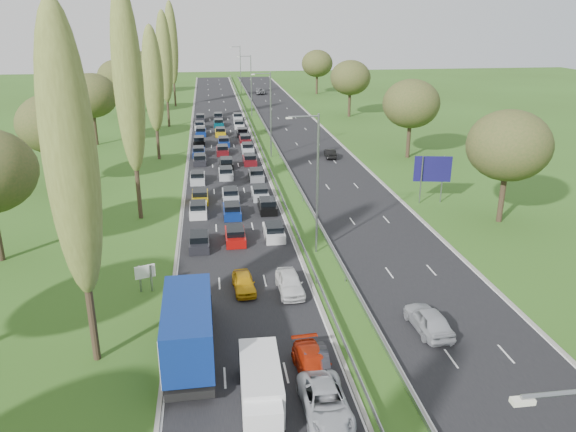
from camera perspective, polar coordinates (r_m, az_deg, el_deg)
ground at (r=83.80m, az=-1.88°, el=6.35°), size 260.00×260.00×0.00m
near_carriageway at (r=85.80m, az=-6.58°, el=6.54°), size 10.50×215.00×0.04m
far_carriageway at (r=87.16m, az=2.39°, el=6.86°), size 10.50×215.00×0.04m
central_reservation at (r=86.10m, az=-2.06°, el=7.08°), size 2.36×215.00×0.32m
lamp_columns at (r=80.66m, az=-1.77°, el=10.17°), size 0.18×140.18×12.00m
poplar_row at (r=69.96m, az=-14.39°, el=13.39°), size 2.80×127.80×22.44m
woodland_left at (r=67.15m, az=-23.52°, el=8.07°), size 8.00×166.00×11.10m
woodland_right at (r=74.29m, az=14.61°, el=10.04°), size 8.00×153.00×11.10m
traffic_queue_fill at (r=80.77m, az=-6.48°, el=6.04°), size 9.10×68.79×0.80m
near_car_2 at (r=38.46m, az=-9.56°, el=-9.68°), size 2.37×4.88×1.34m
near_car_8 at (r=42.07m, az=-4.51°, el=-6.76°), size 1.78×3.93×1.31m
near_car_9 at (r=33.01m, az=2.92°, el=-14.85°), size 1.56×4.06×1.32m
near_car_10 at (r=30.31m, az=3.81°, el=-18.35°), size 2.39×5.09×1.41m
near_car_11 at (r=32.97m, az=2.60°, el=-14.86°), size 2.22×4.75×1.34m
near_car_12 at (r=41.70m, az=0.18°, el=-6.80°), size 1.91×4.47×1.51m
far_car_0 at (r=38.01m, az=14.11°, el=-10.18°), size 2.15×4.82×1.61m
far_car_1 at (r=81.32m, az=4.30°, el=6.37°), size 1.65×4.03×1.30m
far_car_2 at (r=149.57m, az=-2.82°, el=12.55°), size 2.54×5.16×1.41m
blue_lorry at (r=34.14m, az=-10.03°, el=-10.96°), size 2.74×9.86×4.16m
white_van_front at (r=30.18m, az=-2.78°, el=-17.91°), size 1.87×4.76×1.91m
white_van_rear at (r=31.22m, az=-2.85°, el=-16.19°), size 2.09×5.33×2.14m
info_sign at (r=42.88m, az=-14.31°, el=-5.78°), size 1.44×0.60×2.10m
direction_sign at (r=62.52m, az=14.47°, el=4.44°), size 3.95×0.84×5.20m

